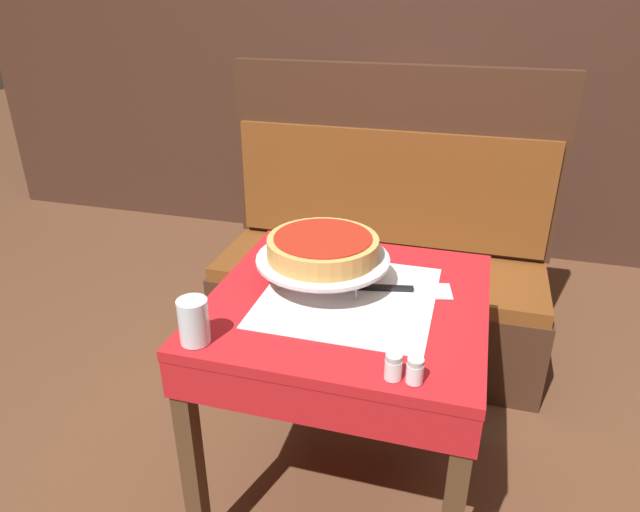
{
  "coord_description": "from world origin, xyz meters",
  "views": [
    {
      "loc": [
        0.3,
        -1.35,
        1.53
      ],
      "look_at": [
        -0.09,
        0.02,
        0.84
      ],
      "focal_mm": 32.0,
      "sensor_mm": 36.0,
      "label": 1
    }
  ],
  "objects_px": {
    "pizza_pan_stand": "(323,260)",
    "pizza_server": "(404,289)",
    "water_glass_near": "(194,321)",
    "pepper_shaker": "(415,371)",
    "booth_bench": "(379,279)",
    "dining_table_rear": "(402,167)",
    "condiment_caddy": "(388,136)",
    "deep_dish_pizza": "(323,247)",
    "salt_shaker": "(393,367)",
    "dining_table_front": "(348,325)"
  },
  "relations": [
    {
      "from": "pizza_pan_stand",
      "to": "pizza_server",
      "type": "bearing_deg",
      "value": 6.18
    },
    {
      "from": "water_glass_near",
      "to": "pepper_shaker",
      "type": "height_order",
      "value": "water_glass_near"
    },
    {
      "from": "booth_bench",
      "to": "pizza_server",
      "type": "bearing_deg",
      "value": -75.77
    },
    {
      "from": "dining_table_rear",
      "to": "condiment_caddy",
      "type": "bearing_deg",
      "value": 145.3
    },
    {
      "from": "deep_dish_pizza",
      "to": "pizza_server",
      "type": "xyz_separation_m",
      "value": [
        0.23,
        0.03,
        -0.11
      ]
    },
    {
      "from": "salt_shaker",
      "to": "deep_dish_pizza",
      "type": "bearing_deg",
      "value": 125.19
    },
    {
      "from": "booth_bench",
      "to": "salt_shaker",
      "type": "height_order",
      "value": "booth_bench"
    },
    {
      "from": "pizza_pan_stand",
      "to": "water_glass_near",
      "type": "xyz_separation_m",
      "value": [
        -0.22,
        -0.37,
        -0.02
      ]
    },
    {
      "from": "booth_bench",
      "to": "condiment_caddy",
      "type": "xyz_separation_m",
      "value": [
        -0.13,
        0.86,
        0.42
      ]
    },
    {
      "from": "booth_bench",
      "to": "deep_dish_pizza",
      "type": "xyz_separation_m",
      "value": [
        -0.04,
        -0.8,
        0.51
      ]
    },
    {
      "from": "dining_table_front",
      "to": "pizza_pan_stand",
      "type": "height_order",
      "value": "pizza_pan_stand"
    },
    {
      "from": "water_glass_near",
      "to": "salt_shaker",
      "type": "distance_m",
      "value": 0.49
    },
    {
      "from": "pizza_server",
      "to": "deep_dish_pizza",
      "type": "bearing_deg",
      "value": -173.82
    },
    {
      "from": "deep_dish_pizza",
      "to": "dining_table_rear",
      "type": "bearing_deg",
      "value": 89.86
    },
    {
      "from": "deep_dish_pizza",
      "to": "water_glass_near",
      "type": "xyz_separation_m",
      "value": [
        -0.22,
        -0.37,
        -0.06
      ]
    },
    {
      "from": "booth_bench",
      "to": "pizza_server",
      "type": "relative_size",
      "value": 4.69
    },
    {
      "from": "dining_table_rear",
      "to": "condiment_caddy",
      "type": "xyz_separation_m",
      "value": [
        -0.1,
        0.07,
        0.15
      ]
    },
    {
      "from": "dining_table_rear",
      "to": "pizza_pan_stand",
      "type": "bearing_deg",
      "value": -90.14
    },
    {
      "from": "dining_table_rear",
      "to": "condiment_caddy",
      "type": "relative_size",
      "value": 4.0
    },
    {
      "from": "dining_table_rear",
      "to": "pizza_server",
      "type": "height_order",
      "value": "pizza_server"
    },
    {
      "from": "deep_dish_pizza",
      "to": "salt_shaker",
      "type": "distance_m",
      "value": 0.47
    },
    {
      "from": "dining_table_rear",
      "to": "pepper_shaker",
      "type": "distance_m",
      "value": 2.01
    },
    {
      "from": "dining_table_front",
      "to": "booth_bench",
      "type": "height_order",
      "value": "booth_bench"
    },
    {
      "from": "dining_table_front",
      "to": "pizza_server",
      "type": "xyz_separation_m",
      "value": [
        0.15,
        0.07,
        0.1
      ]
    },
    {
      "from": "dining_table_front",
      "to": "dining_table_rear",
      "type": "xyz_separation_m",
      "value": [
        -0.08,
        1.65,
        -0.02
      ]
    },
    {
      "from": "condiment_caddy",
      "to": "dining_table_rear",
      "type": "bearing_deg",
      "value": -34.7
    },
    {
      "from": "deep_dish_pizza",
      "to": "pizza_server",
      "type": "bearing_deg",
      "value": 6.18
    },
    {
      "from": "dining_table_front",
      "to": "deep_dish_pizza",
      "type": "height_order",
      "value": "deep_dish_pizza"
    },
    {
      "from": "dining_table_front",
      "to": "pizza_server",
      "type": "bearing_deg",
      "value": 26.77
    },
    {
      "from": "water_glass_near",
      "to": "pepper_shaker",
      "type": "xyz_separation_m",
      "value": [
        0.53,
        -0.01,
        -0.03
      ]
    },
    {
      "from": "dining_table_front",
      "to": "pepper_shaker",
      "type": "height_order",
      "value": "pepper_shaker"
    },
    {
      "from": "salt_shaker",
      "to": "condiment_caddy",
      "type": "xyz_separation_m",
      "value": [
        -0.36,
        2.05,
        -0.0
      ]
    },
    {
      "from": "dining_table_rear",
      "to": "pepper_shaker",
      "type": "relative_size",
      "value": 12.2
    },
    {
      "from": "dining_table_rear",
      "to": "water_glass_near",
      "type": "height_order",
      "value": "water_glass_near"
    },
    {
      "from": "dining_table_front",
      "to": "deep_dish_pizza",
      "type": "distance_m",
      "value": 0.24
    },
    {
      "from": "water_glass_near",
      "to": "condiment_caddy",
      "type": "bearing_deg",
      "value": 86.52
    },
    {
      "from": "pepper_shaker",
      "to": "condiment_caddy",
      "type": "bearing_deg",
      "value": 101.32
    },
    {
      "from": "deep_dish_pizza",
      "to": "salt_shaker",
      "type": "bearing_deg",
      "value": -54.81
    },
    {
      "from": "deep_dish_pizza",
      "to": "pepper_shaker",
      "type": "bearing_deg",
      "value": -50.28
    },
    {
      "from": "dining_table_front",
      "to": "dining_table_rear",
      "type": "bearing_deg",
      "value": 92.91
    },
    {
      "from": "condiment_caddy",
      "to": "pizza_pan_stand",
      "type": "bearing_deg",
      "value": -86.7
    },
    {
      "from": "pizza_server",
      "to": "condiment_caddy",
      "type": "xyz_separation_m",
      "value": [
        -0.33,
        1.64,
        0.03
      ]
    },
    {
      "from": "booth_bench",
      "to": "pizza_server",
      "type": "height_order",
      "value": "booth_bench"
    },
    {
      "from": "dining_table_front",
      "to": "pizza_pan_stand",
      "type": "relative_size",
      "value": 2.0
    },
    {
      "from": "pizza_pan_stand",
      "to": "deep_dish_pizza",
      "type": "xyz_separation_m",
      "value": [
        0.0,
        0.0,
        0.04
      ]
    },
    {
      "from": "pizza_server",
      "to": "water_glass_near",
      "type": "relative_size",
      "value": 2.61
    },
    {
      "from": "dining_table_rear",
      "to": "pizza_pan_stand",
      "type": "relative_size",
      "value": 1.9
    },
    {
      "from": "deep_dish_pizza",
      "to": "pizza_server",
      "type": "relative_size",
      "value": 1.05
    },
    {
      "from": "deep_dish_pizza",
      "to": "booth_bench",
      "type": "bearing_deg",
      "value": 87.44
    },
    {
      "from": "pepper_shaker",
      "to": "condiment_caddy",
      "type": "distance_m",
      "value": 2.09
    }
  ]
}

